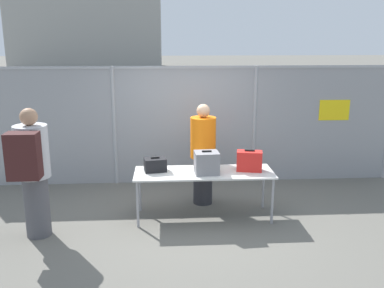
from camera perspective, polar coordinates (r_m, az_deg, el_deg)
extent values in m
plane|color=#605E56|center=(6.83, -0.19, -10.00)|extent=(120.00, 120.00, 0.00)
cylinder|color=#9EA0A5|center=(8.26, -10.30, 2.32)|extent=(0.07, 0.07, 2.26)
cylinder|color=#9EA0A5|center=(8.38, 8.30, 2.57)|extent=(0.07, 0.07, 2.26)
cube|color=gray|center=(8.21, -0.93, 2.48)|extent=(8.07, 0.01, 2.26)
cube|color=#9EA0A5|center=(8.06, -0.97, 10.17)|extent=(8.07, 0.04, 0.04)
cube|color=yellow|center=(8.78, 18.45, 4.31)|extent=(0.60, 0.01, 0.40)
cube|color=silver|center=(6.65, 1.60, -3.84)|extent=(2.16, 0.74, 0.02)
cylinder|color=#99999E|center=(6.48, -7.26, -8.00)|extent=(0.04, 0.04, 0.73)
cylinder|color=#99999E|center=(6.65, 10.66, -7.52)|extent=(0.04, 0.04, 0.73)
cylinder|color=#99999E|center=(7.06, -6.95, -6.09)|extent=(0.04, 0.04, 0.73)
cylinder|color=#99999E|center=(7.22, 9.47, -5.71)|extent=(0.04, 0.04, 0.73)
cube|color=black|center=(6.67, -4.92, -2.78)|extent=(0.37, 0.29, 0.21)
cube|color=black|center=(6.64, -4.94, -1.82)|extent=(0.14, 0.05, 0.02)
cube|color=slate|center=(6.53, 1.97, -2.51)|extent=(0.38, 0.34, 0.34)
cube|color=black|center=(6.48, 1.98, -0.97)|extent=(0.15, 0.03, 0.02)
cube|color=red|center=(6.72, 7.65, -2.26)|extent=(0.42, 0.28, 0.31)
cube|color=black|center=(6.67, 7.70, -0.87)|extent=(0.16, 0.05, 0.02)
cylinder|color=#4C4C51|center=(6.54, -19.95, -7.80)|extent=(0.35, 0.35, 0.88)
cylinder|color=#B2B2B7|center=(6.30, -20.56, -0.95)|extent=(0.46, 0.46, 0.74)
sphere|color=#A57A5B|center=(6.20, -20.95, 3.41)|extent=(0.24, 0.24, 0.24)
cube|color=#381919|center=(5.96, -21.56, -1.49)|extent=(0.41, 0.25, 0.62)
cylinder|color=#2D2D33|center=(7.32, 1.45, -4.85)|extent=(0.32, 0.32, 0.82)
cylinder|color=orange|center=(7.11, 1.49, 0.87)|extent=(0.43, 0.43, 0.68)
sphere|color=tan|center=(7.02, 1.51, 4.45)|extent=(0.22, 0.22, 0.22)
cube|color=white|center=(10.56, 9.79, 0.99)|extent=(3.27, 1.23, 0.57)
sphere|color=black|center=(9.84, 7.38, -0.86)|extent=(0.53, 0.53, 0.53)
sphere|color=black|center=(11.12, 6.10, 0.92)|extent=(0.53, 0.53, 0.53)
cylinder|color=#59595B|center=(10.33, -2.27, -0.42)|extent=(1.15, 0.06, 0.06)
cube|color=#999993|center=(39.96, -13.24, 14.32)|extent=(12.20, 8.65, 6.36)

